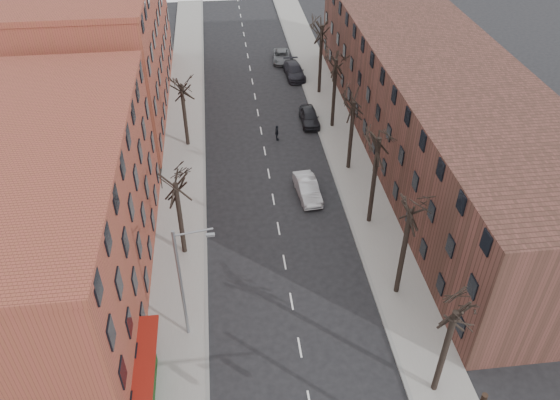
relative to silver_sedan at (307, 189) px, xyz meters
name	(u,v)px	position (x,y,z in m)	size (l,w,h in m)	color
sidewalk_left	(184,140)	(-11.05, 10.85, -0.72)	(4.00, 90.00, 0.15)	gray
sidewalk_right	(337,130)	(4.95, 10.85, -0.72)	(4.00, 90.00, 0.15)	gray
building_left_near	(46,227)	(-19.05, -9.15, 5.20)	(12.00, 26.00, 12.00)	brown
building_left_far	(104,45)	(-19.05, 19.85, 6.20)	(12.00, 28.00, 14.00)	brown
building_right	(435,106)	(12.95, 5.85, 4.20)	(12.00, 50.00, 10.00)	#4F2C25
awning_left	(151,389)	(-12.45, -18.15, -0.80)	(1.20, 7.00, 0.15)	maroon
hedge	(147,398)	(-12.55, -19.15, -0.15)	(0.80, 6.00, 1.00)	#193412
tree_right_a	(433,389)	(4.55, -20.15, -0.80)	(5.20, 5.20, 10.00)	black
tree_right_b	(396,292)	(4.55, -12.15, -0.80)	(5.20, 5.20, 10.80)	black
tree_right_c	(369,222)	(4.55, -4.15, -0.80)	(5.20, 5.20, 11.60)	black
tree_right_d	(348,168)	(4.55, 3.85, -0.80)	(5.20, 5.20, 10.00)	black
tree_right_e	(332,127)	(4.55, 11.85, -0.80)	(5.20, 5.20, 10.80)	black
tree_right_f	(319,93)	(4.55, 19.85, -0.80)	(5.20, 5.20, 11.60)	black
tree_left_a	(185,252)	(-10.65, -6.15, -0.80)	(5.20, 5.20, 9.50)	black
tree_left_b	(188,145)	(-10.65, 9.85, -0.80)	(5.20, 5.20, 9.50)	black
streetlight	(183,280)	(-10.08, -14.15, 4.22)	(2.45, 0.22, 9.03)	slate
silver_sedan	(307,189)	(0.00, 0.00, 0.00)	(1.68, 4.83, 1.59)	#AAACB1
parked_car_near	(309,117)	(2.25, 12.86, -0.01)	(1.85, 4.59, 1.56)	black
parked_car_mid	(294,71)	(2.25, 24.62, -0.01)	(2.19, 5.39, 1.56)	black
parked_car_far	(282,57)	(1.25, 29.53, -0.14)	(2.18, 4.73, 1.32)	#575A5F
pedestrian_crossing	(277,133)	(-1.59, 9.83, 0.03)	(0.97, 0.40, 1.65)	black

